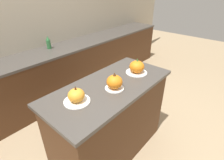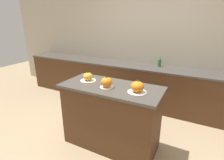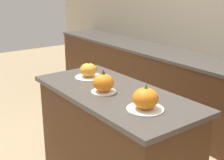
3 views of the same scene
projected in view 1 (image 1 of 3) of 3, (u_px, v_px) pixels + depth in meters
ground_plane at (111, 149)px, 2.20m from camera, size 12.00×12.00×0.00m
wall_back at (20, 27)px, 2.61m from camera, size 8.00×0.06×2.50m
kitchen_island at (111, 121)px, 1.96m from camera, size 1.39×0.64×0.95m
back_counter at (43, 81)px, 2.82m from camera, size 6.00×0.60×0.89m
pumpkin_cake_left at (76, 96)px, 1.46m from camera, size 0.23×0.23×0.16m
pumpkin_cake_center at (114, 82)px, 1.64m from camera, size 0.18×0.18×0.17m
pumpkin_cake_right at (137, 67)px, 1.93m from camera, size 0.24×0.24×0.17m
bottle_tall at (48, 43)px, 2.81m from camera, size 0.07×0.07×0.20m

